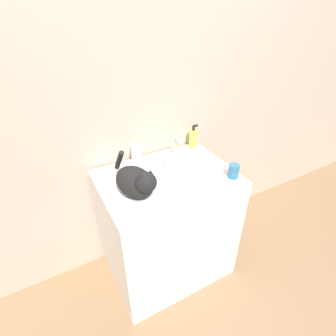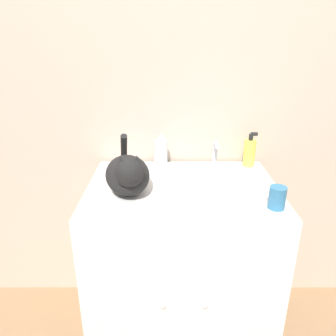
{
  "view_description": "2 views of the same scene",
  "coord_description": "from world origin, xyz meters",
  "px_view_note": "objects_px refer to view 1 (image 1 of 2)",
  "views": [
    {
      "loc": [
        -0.6,
        -0.83,
        1.72
      ],
      "look_at": [
        -0.02,
        0.25,
        0.91
      ],
      "focal_mm": 28.0,
      "sensor_mm": 36.0,
      "label": 1
    },
    {
      "loc": [
        -0.06,
        -0.96,
        1.42
      ],
      "look_at": [
        -0.06,
        0.27,
        0.91
      ],
      "focal_mm": 35.0,
      "sensor_mm": 36.0,
      "label": 2
    }
  ],
  "objects_px": {
    "soap_bottle": "(193,138)",
    "cup": "(234,171)",
    "spray_bottle": "(136,152)",
    "cat": "(136,181)"
  },
  "relations": [
    {
      "from": "soap_bottle",
      "to": "cup",
      "type": "xyz_separation_m",
      "value": [
        0.01,
        -0.43,
        -0.03
      ]
    },
    {
      "from": "soap_bottle",
      "to": "spray_bottle",
      "type": "xyz_separation_m",
      "value": [
        -0.43,
        -0.0,
        0.01
      ]
    },
    {
      "from": "spray_bottle",
      "to": "cup",
      "type": "bearing_deg",
      "value": -44.36
    },
    {
      "from": "cat",
      "to": "cup",
      "type": "relative_size",
      "value": 4.25
    },
    {
      "from": "spray_bottle",
      "to": "cat",
      "type": "bearing_deg",
      "value": -112.49
    },
    {
      "from": "cat",
      "to": "soap_bottle",
      "type": "bearing_deg",
      "value": 106.98
    },
    {
      "from": "spray_bottle",
      "to": "cup",
      "type": "relative_size",
      "value": 1.9
    },
    {
      "from": "soap_bottle",
      "to": "spray_bottle",
      "type": "bearing_deg",
      "value": -179.85
    },
    {
      "from": "spray_bottle",
      "to": "cup",
      "type": "distance_m",
      "value": 0.61
    },
    {
      "from": "cat",
      "to": "spray_bottle",
      "type": "relative_size",
      "value": 2.23
    }
  ]
}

